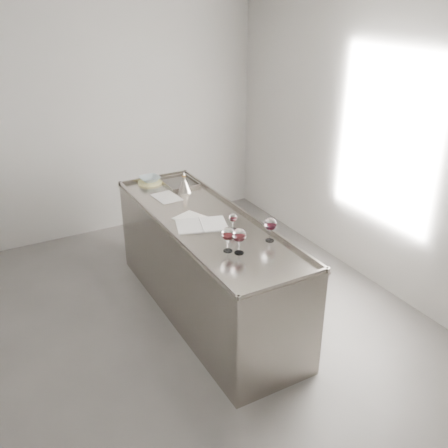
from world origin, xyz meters
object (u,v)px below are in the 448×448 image
wine_glass_middle (239,236)px  ceramic_bowl (150,179)px  counter (206,267)px  wine_funnel (184,186)px  wine_glass_right (270,225)px  notebook (202,225)px  wine_glass_left (228,234)px  wine_glass_small (233,218)px

wine_glass_middle → ceramic_bowl: size_ratio=1.02×
counter → wine_glass_middle: bearing=-93.7°
wine_funnel → ceramic_bowl: bearing=118.2°
wine_glass_right → notebook: wine_glass_right is taller
counter → ceramic_bowl: 1.20m
wine_glass_left → ceramic_bowl: size_ratio=0.98×
wine_glass_small → ceramic_bowl: (-0.20, 1.35, -0.06)m
wine_glass_middle → wine_glass_small: size_ratio=1.45×
wine_glass_left → wine_glass_small: 0.38m
wine_glass_small → wine_glass_left: bearing=-125.6°
wine_glass_left → counter: bearing=80.2°
notebook → ceramic_bowl: 1.17m
wine_glass_right → wine_funnel: 1.29m
wine_glass_middle → wine_funnel: wine_funnel is taller
counter → ceramic_bowl: size_ratio=11.97×
wine_glass_small → ceramic_bowl: size_ratio=0.70×
wine_glass_small → wine_glass_right: bearing=-64.6°
counter → wine_funnel: wine_funnel is taller
wine_glass_right → notebook: bearing=124.6°
wine_glass_right → wine_funnel: wine_funnel is taller
wine_glass_right → ceramic_bowl: wine_glass_right is taller
counter → wine_glass_small: 0.64m
wine_glass_small → wine_funnel: 0.96m
wine_glass_middle → ceramic_bowl: bearing=91.3°
ceramic_bowl → wine_glass_left: bearing=-90.6°
wine_glass_small → wine_funnel: size_ratio=0.67×
wine_glass_left → notebook: 0.52m
wine_glass_right → wine_funnel: size_ratio=0.93×
counter → wine_glass_small: size_ratio=17.04×
wine_glass_left → ceramic_bowl: bearing=89.4°
counter → wine_glass_right: size_ratio=12.22×
wine_glass_middle → wine_funnel: size_ratio=0.97×
counter → wine_glass_left: bearing=-99.8°
wine_funnel → notebook: bearing=-104.6°
wine_glass_left → wine_funnel: size_ratio=0.93×
wine_funnel → counter: bearing=-100.4°
wine_glass_small → ceramic_bowl: wine_glass_small is taller
wine_glass_left → wine_glass_middle: bearing=-49.5°
ceramic_bowl → wine_funnel: bearing=-61.8°
counter → wine_glass_left: wine_glass_left is taller
counter → wine_funnel: 0.88m
wine_funnel → wine_glass_small: bearing=-90.2°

